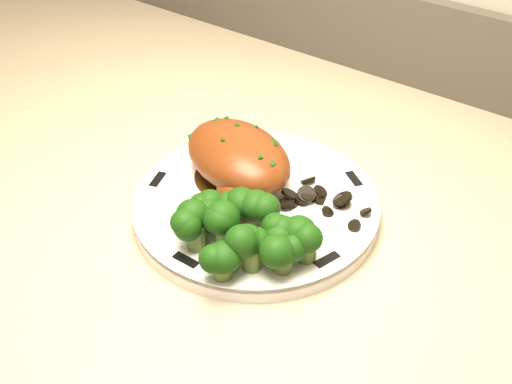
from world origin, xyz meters
The scene contains 10 objects.
plate centered at (-0.13, 1.64, 0.85)m, with size 0.25×0.25×0.02m, color white.
rim_accent_0 centered at (-0.03, 1.61, 0.86)m, with size 0.03×0.01×0.00m, color black.
rim_accent_1 centered at (-0.07, 1.73, 0.86)m, with size 0.03×0.01×0.00m, color black.
rim_accent_2 centered at (-0.20, 1.73, 0.86)m, with size 0.03×0.01×0.00m, color black.
rim_accent_3 centered at (-0.23, 1.61, 0.86)m, with size 0.03×0.01×0.00m, color black.
rim_accent_4 centered at (-0.13, 1.53, 0.86)m, with size 0.03×0.01×0.00m, color black.
gravy_pool centered at (-0.17, 1.66, 0.86)m, with size 0.09×0.09×0.00m, color #2F1F08.
chicken_breast centered at (-0.17, 1.66, 0.88)m, with size 0.16×0.13×0.05m.
mushroom_pile centered at (-0.07, 1.67, 0.86)m, with size 0.08×0.06×0.02m.
broccoli_florets centered at (-0.09, 1.58, 0.88)m, with size 0.13×0.10×0.04m.
Camera 1 is at (0.17, 1.23, 1.26)m, focal length 45.00 mm.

